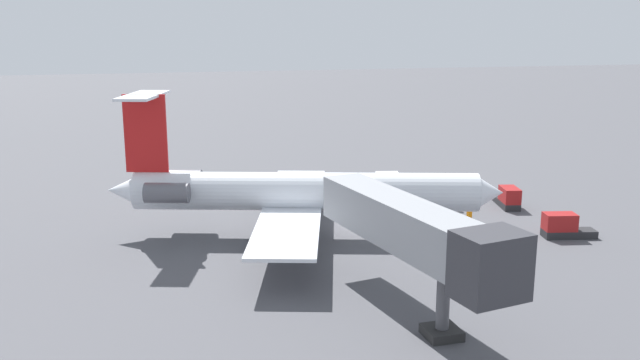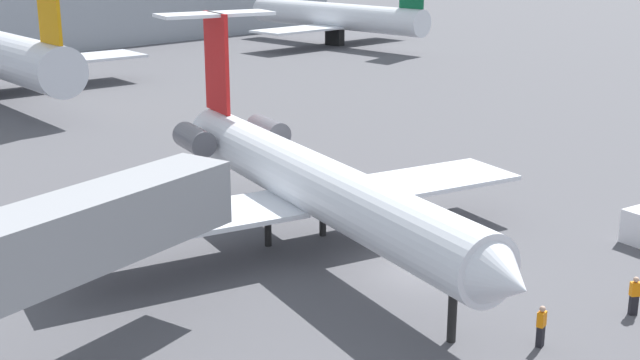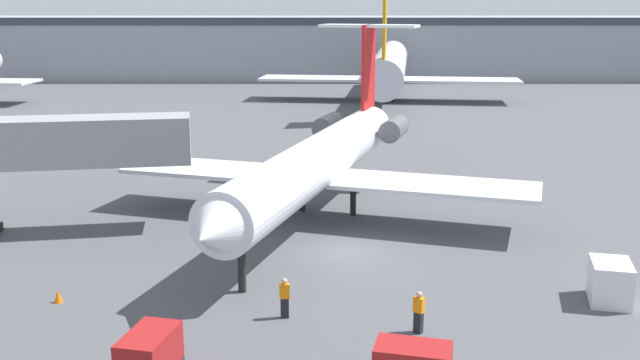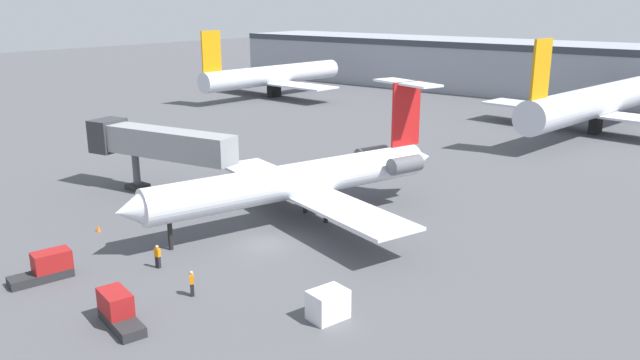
% 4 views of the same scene
% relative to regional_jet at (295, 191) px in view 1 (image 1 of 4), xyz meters
% --- Properties ---
extents(ground_plane, '(400.00, 400.00, 0.10)m').
position_rel_regional_jet_xyz_m(ground_plane, '(1.12, -5.95, -3.72)').
color(ground_plane, '#4C4C51').
extents(regional_jet, '(24.88, 29.54, 10.94)m').
position_rel_regional_jet_xyz_m(regional_jet, '(0.00, 0.00, 0.00)').
color(regional_jet, silver).
rests_on(regional_jet, ground_plane).
extents(jet_bridge, '(16.47, 5.51, 6.67)m').
position_rel_regional_jet_xyz_m(jet_bridge, '(-16.40, -2.85, 1.30)').
color(jet_bridge, gray).
rests_on(jet_bridge, ground_plane).
extents(ground_crew_marshaller, '(0.47, 0.45, 1.69)m').
position_rel_regional_jet_xyz_m(ground_crew_marshaller, '(3.69, -15.42, -2.81)').
color(ground_crew_marshaller, black).
rests_on(ground_crew_marshaller, ground_plane).
extents(ground_crew_loader, '(0.43, 0.31, 1.69)m').
position_rel_regional_jet_xyz_m(ground_crew_loader, '(-1.53, -14.03, -2.81)').
color(ground_crew_loader, black).
rests_on(ground_crew_loader, ground_plane).
extents(baggage_tug_lead, '(4.22, 2.33, 1.90)m').
position_rel_regional_jet_xyz_m(baggage_tug_lead, '(3.17, -20.44, -2.83)').
color(baggage_tug_lead, '#262628').
rests_on(baggage_tug_lead, ground_plane).
extents(baggage_tug_trailing, '(2.25, 4.21, 1.90)m').
position_rel_regional_jet_xyz_m(baggage_tug_trailing, '(-5.81, -19.80, -2.83)').
color(baggage_tug_trailing, '#262628').
rests_on(baggage_tug_trailing, ground_plane).
extents(cargo_container_uld, '(2.09, 2.52, 1.77)m').
position_rel_regional_jet_xyz_m(cargo_container_uld, '(12.21, -12.41, -2.78)').
color(cargo_container_uld, silver).
rests_on(cargo_container_uld, ground_plane).
extents(traffic_cone_near, '(0.36, 0.36, 0.55)m').
position_rel_regional_jet_xyz_m(traffic_cone_near, '(-11.25, -12.49, -3.39)').
color(traffic_cone_near, orange).
rests_on(traffic_cone_near, ground_plane).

